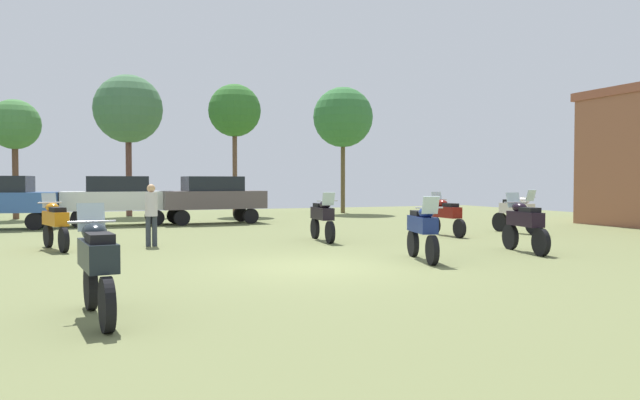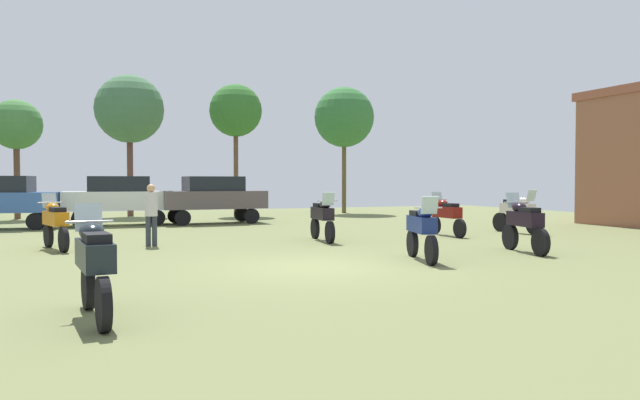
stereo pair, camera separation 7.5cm
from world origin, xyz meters
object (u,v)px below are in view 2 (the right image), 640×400
person_1 (151,210)px  tree_5 (344,118)px  motorcycle_6 (518,212)px  motorcycle_7 (524,224)px  car_2 (118,197)px  motorcycle_9 (322,217)px  motorcycle_8 (55,222)px  car_1 (213,196)px  motorcycle_3 (94,263)px  tree_4 (16,126)px  motorcycle_2 (446,214)px  tree_3 (130,110)px  motorcycle_12 (422,229)px  tree_2 (236,111)px

person_1 → tree_5: 18.91m
motorcycle_6 → motorcycle_7: bearing=45.2°
car_2 → motorcycle_9: bearing=-149.2°
person_1 → motorcycle_8: bearing=3.2°
car_1 → motorcycle_7: bearing=-161.9°
motorcycle_3 → car_2: car_2 is taller
motorcycle_6 → car_1: size_ratio=0.51×
car_2 → tree_4: 8.10m
motorcycle_2 → motorcycle_8: motorcycle_8 is taller
motorcycle_6 → tree_5: tree_5 is taller
motorcycle_7 → motorcycle_6: bearing=62.1°
motorcycle_8 → tree_3: tree_3 is taller
motorcycle_2 → motorcycle_12: 6.53m
car_1 → tree_4: size_ratio=0.78×
motorcycle_6 → tree_4: size_ratio=0.39×
motorcycle_6 → car_2: 15.55m
motorcycle_2 → motorcycle_12: bearing=-126.4°
motorcycle_8 → tree_2: bearing=43.5°
tree_3 → tree_5: tree_3 is taller
motorcycle_6 → motorcycle_12: 8.53m
tree_3 → motorcycle_3: bearing=-94.9°
motorcycle_7 → car_1: (-5.23, 13.25, 0.43)m
motorcycle_2 → tree_3: tree_3 is taller
motorcycle_6 → motorcycle_12: size_ratio=1.07×
motorcycle_2 → tree_5: size_ratio=0.30×
tree_5 → person_1: bearing=-130.5°
motorcycle_6 → tree_2: 16.50m
motorcycle_9 → car_2: car_2 is taller
motorcycle_8 → car_1: car_1 is taller
car_2 → person_1: size_ratio=2.50×
motorcycle_12 → tree_4: 22.82m
motorcycle_6 → tree_3: bearing=-60.0°
motorcycle_2 → motorcycle_7: bearing=-98.0°
motorcycle_2 → motorcycle_12: size_ratio=1.02×
motorcycle_2 → car_2: (-9.86, 8.91, 0.46)m
motorcycle_3 → tree_2: (7.33, 22.95, 4.75)m
motorcycle_7 → person_1: size_ratio=1.23×
motorcycle_3 → motorcycle_2: bearing=31.5°
motorcycle_9 → tree_4: size_ratio=0.39×
motorcycle_8 → motorcycle_3: bearing=-100.8°
motorcycle_3 → person_1: size_ratio=1.23×
motorcycle_9 → car_1: bearing=-74.9°
person_1 → tree_2: (5.74, 14.09, 4.48)m
tree_2 → tree_4: tree_2 is taller
motorcycle_3 → motorcycle_9: size_ratio=0.96×
motorcycle_6 → tree_4: 22.97m
motorcycle_8 → car_1: bearing=38.5°
tree_2 → motorcycle_12: bearing=-91.0°
motorcycle_9 → tree_4: tree_4 is taller
motorcycle_3 → tree_4: size_ratio=0.37×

